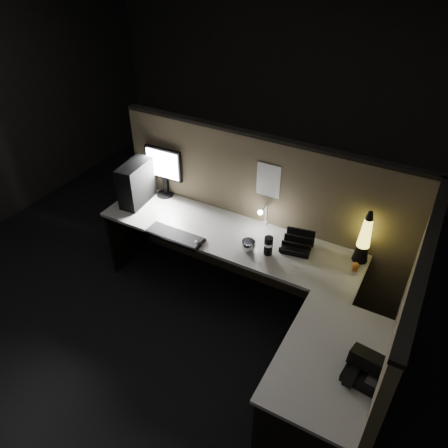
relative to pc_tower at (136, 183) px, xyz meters
The scene contains 17 objects.
floor 1.58m from the pc_tower, 29.36° to the right, with size 6.00×6.00×0.00m, color black.
room_shell 1.46m from the pc_tower, 29.36° to the right, with size 6.00×6.00×6.00m.
partition_back 1.17m from the pc_tower, 15.05° to the left, with size 2.66×0.06×1.50m, color brown.
partition_right 2.51m from the pc_tower, 12.20° to the right, with size 0.06×1.66×1.50m, color brown.
desk 1.40m from the pc_tower, 16.17° to the right, with size 2.60×1.60×0.73m.
pc_tower is the anchor object (origin of this frame).
monitor 0.29m from the pc_tower, 56.67° to the left, with size 0.38×0.16×0.48m.
keyboard 0.70m from the pc_tower, 25.45° to the right, with size 0.51×0.17×0.03m, color black.
mouse 0.90m from the pc_tower, 19.14° to the right, with size 0.09×0.07×0.04m, color black.
clip_lamp 1.21m from the pc_tower, ahead, with size 0.04×0.17×0.22m.
organizer 1.57m from the pc_tower, ahead, with size 0.26×0.24×0.17m.
lava_lamp 2.05m from the pc_tower, ahead, with size 0.12×0.12×0.46m.
travel_mug 1.39m from the pc_tower, ahead, with size 0.07×0.07×0.16m, color black.
steel_mug 1.24m from the pc_tower, ahead, with size 0.12×0.12×0.10m, color silver.
figurine 2.04m from the pc_tower, ahead, with size 0.05×0.05×0.05m, color orange.
pinned_paper 1.24m from the pc_tower, 12.62° to the left, with size 0.21×0.00×0.30m, color white.
desk_phone 2.51m from the pc_tower, 19.80° to the right, with size 0.28×0.29×0.16m.
Camera 1 is at (1.25, -1.99, 2.98)m, focal length 35.00 mm.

